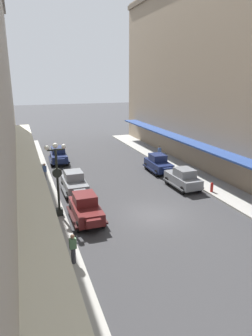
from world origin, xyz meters
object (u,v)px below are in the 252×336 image
object	(u,v)px
parked_car_4	(158,163)
pedestrian_2	(45,172)
lamp_post_with_clock	(57,177)
parked_car_3	(183,178)
parked_car_2	(58,155)
pedestrian_3	(44,235)
pedestrian_0	(73,248)
pedestrian_1	(159,152)
parked_car_0	(86,207)
parked_car_1	(74,182)
fire_hydrant	(212,187)

from	to	relation	value
parked_car_4	pedestrian_2	world-z (taller)	parked_car_4
lamp_post_with_clock	parked_car_3	bearing A→B (deg)	11.92
parked_car_2	pedestrian_3	bearing A→B (deg)	-99.69
pedestrian_0	pedestrian_1	world-z (taller)	pedestrian_1
pedestrian_0	parked_car_0	bearing A→B (deg)	70.78
pedestrian_2	pedestrian_3	xyz separation A→B (m)	(-1.10, -12.27, 0.00)
pedestrian_2	parked_car_2	bearing A→B (deg)	71.87
parked_car_1	pedestrian_1	world-z (taller)	parked_car_1
parked_car_2	pedestrian_0	bearing A→B (deg)	-95.34
fire_hydrant	pedestrian_0	xyz separation A→B (m)	(-12.84, -6.42, 0.43)
parked_car_3	pedestrian_3	bearing A→B (deg)	-152.38
parked_car_0	pedestrian_2	size ratio (longest dim) A/B	2.60
parked_car_1	pedestrian_2	bearing A→B (deg)	119.28
parked_car_0	lamp_post_with_clock	bearing A→B (deg)	146.23
pedestrian_2	parked_car_1	bearing A→B (deg)	-60.72
parked_car_4	pedestrian_3	xyz separation A→B (m)	(-12.47, -11.61, 0.05)
parked_car_0	pedestrian_3	world-z (taller)	parked_car_0
fire_hydrant	pedestrian_1	bearing A→B (deg)	88.04
parked_car_3	lamp_post_with_clock	bearing A→B (deg)	-168.08
parked_car_3	pedestrian_0	bearing A→B (deg)	-143.13
parked_car_1	pedestrian_1	size ratio (longest dim) A/B	2.56
parked_car_2	parked_car_1	bearing A→B (deg)	-89.89
pedestrian_1	pedestrian_3	world-z (taller)	pedestrian_1
parked_car_1	pedestrian_1	bearing A→B (deg)	31.99
parked_car_2	fire_hydrant	xyz separation A→B (m)	(10.93, -14.07, -0.38)
parked_car_2	lamp_post_with_clock	xyz separation A→B (m)	(-1.82, -14.44, 2.04)
fire_hydrant	parked_car_0	bearing A→B (deg)	-172.51
pedestrian_0	pedestrian_1	xyz separation A→B (m)	(13.22, 17.46, 0.02)
lamp_post_with_clock	pedestrian_2	distance (m)	8.34
parked_car_0	parked_car_4	bearing A→B (deg)	41.99
parked_car_3	lamp_post_with_clock	distance (m)	11.52
parked_car_0	parked_car_4	distance (m)	12.76
pedestrian_0	pedestrian_2	world-z (taller)	same
pedestrian_0	pedestrian_2	size ratio (longest dim) A/B	1.00
parked_car_1	pedestrian_2	xyz separation A→B (m)	(-2.10, 3.74, 0.05)
parked_car_2	pedestrian_0	xyz separation A→B (m)	(-1.91, -20.49, 0.05)
parked_car_0	pedestrian_0	distance (m)	5.25
lamp_post_with_clock	pedestrian_1	world-z (taller)	lamp_post_with_clock
parked_car_3	pedestrian_2	xyz separation A→B (m)	(-11.35, 5.76, 0.05)
parked_car_0	parked_car_3	world-z (taller)	same
lamp_post_with_clock	pedestrian_1	xyz separation A→B (m)	(13.13, 11.41, -1.97)
parked_car_0	parked_car_3	xyz separation A→B (m)	(9.46, 3.44, 0.00)
parked_car_0	pedestrian_3	bearing A→B (deg)	-134.18
lamp_post_with_clock	fire_hydrant	bearing A→B (deg)	1.65
parked_car_3	pedestrian_2	distance (m)	12.73
parked_car_1	lamp_post_with_clock	bearing A→B (deg)	-112.88
pedestrian_1	pedestrian_3	distance (m)	21.28
parked_car_0	parked_car_2	bearing A→B (deg)	89.31
parked_car_4	fire_hydrant	distance (m)	7.27
parked_car_2	pedestrian_0	distance (m)	20.58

